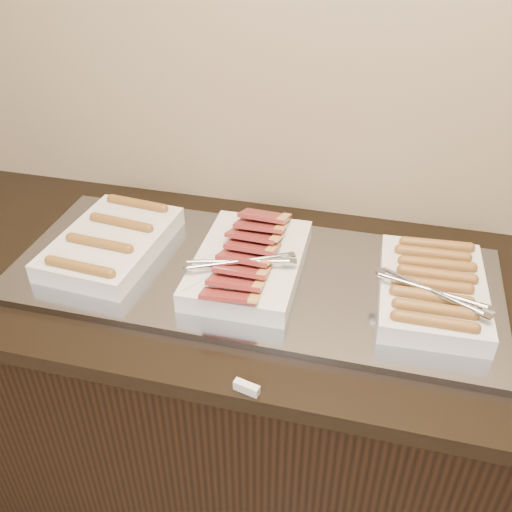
{
  "coord_description": "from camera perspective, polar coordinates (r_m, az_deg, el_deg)",
  "views": [
    {
      "loc": [
        0.28,
        1.03,
        1.77
      ],
      "look_at": [
        0.0,
        2.13,
        0.97
      ],
      "focal_mm": 40.0,
      "sensor_mm": 36.0,
      "label": 1
    }
  ],
  "objects": [
    {
      "name": "dish_center",
      "position": [
        1.4,
        -0.76,
        -0.55
      ],
      "size": [
        0.27,
        0.41,
        0.09
      ],
      "rotation": [
        0.0,
        0.0,
        0.01
      ],
      "color": "silver",
      "rests_on": "warming_tray"
    },
    {
      "name": "label_holder",
      "position": [
        1.15,
        -0.95,
        -13.04
      ],
      "size": [
        0.06,
        0.03,
        0.02
      ],
      "primitive_type": "cube",
      "rotation": [
        0.0,
        0.0,
        -0.23
      ],
      "color": "silver",
      "rests_on": "counter"
    },
    {
      "name": "warming_tray",
      "position": [
        1.42,
        -0.34,
        -1.92
      ],
      "size": [
        1.2,
        0.5,
        0.02
      ],
      "primitive_type": "cube",
      "color": "#8F929C",
      "rests_on": "counter"
    },
    {
      "name": "dish_left",
      "position": [
        1.52,
        -14.24,
        1.37
      ],
      "size": [
        0.27,
        0.38,
        0.07
      ],
      "rotation": [
        0.0,
        0.0,
        -0.07
      ],
      "color": "silver",
      "rests_on": "warming_tray"
    },
    {
      "name": "counter",
      "position": [
        1.74,
        -0.09,
        -14.08
      ],
      "size": [
        2.06,
        0.76,
        0.9
      ],
      "color": "black",
      "rests_on": "ground"
    },
    {
      "name": "dish_right",
      "position": [
        1.37,
        17.21,
        -3.14
      ],
      "size": [
        0.27,
        0.37,
        0.08
      ],
      "rotation": [
        0.0,
        0.0,
        0.04
      ],
      "color": "silver",
      "rests_on": "warming_tray"
    }
  ]
}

